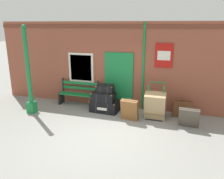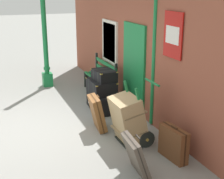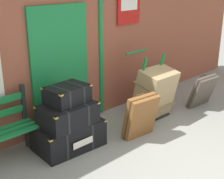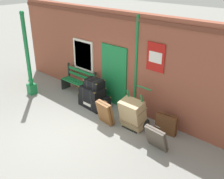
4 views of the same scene
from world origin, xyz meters
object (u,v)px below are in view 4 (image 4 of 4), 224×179
at_px(steamer_trunk_middle, 92,91).
at_px(large_brown_trunk, 133,114).
at_px(platform_bench, 79,82).
at_px(suitcase_oxblood, 105,113).
at_px(steamer_trunk_base, 94,101).
at_px(lamp_post, 29,64).
at_px(suitcase_olive, 166,124).
at_px(porters_trolley, 136,118).
at_px(suitcase_brown, 156,138).
at_px(steamer_trunk_top, 94,83).

height_order(steamer_trunk_middle, large_brown_trunk, large_brown_trunk).
relative_size(platform_bench, suitcase_oxblood, 2.14).
height_order(steamer_trunk_base, suitcase_oxblood, suitcase_oxblood).
bearing_deg(suitcase_oxblood, large_brown_trunk, 23.95).
distance_m(lamp_post, suitcase_olive, 5.40).
bearing_deg(steamer_trunk_base, steamer_trunk_middle, -120.53).
bearing_deg(porters_trolley, large_brown_trunk, -90.00).
xyz_separation_m(steamer_trunk_middle, porters_trolley, (1.87, 0.04, -0.31)).
distance_m(suitcase_brown, suitcase_oxblood, 1.87).
bearing_deg(large_brown_trunk, suitcase_oxblood, -156.05).
xyz_separation_m(platform_bench, suitcase_brown, (4.12, -0.90, -0.12)).
relative_size(steamer_trunk_base, steamer_trunk_top, 1.63).
xyz_separation_m(platform_bench, porters_trolley, (3.04, -0.37, -0.18)).
bearing_deg(steamer_trunk_top, lamp_post, -160.03).
xyz_separation_m(steamer_trunk_middle, suitcase_brown, (2.95, -0.49, -0.25)).
bearing_deg(lamp_post, steamer_trunk_middle, 19.21).
relative_size(suitcase_oxblood, suitcase_olive, 1.17).
bearing_deg(suitcase_olive, platform_bench, 178.96).
bearing_deg(steamer_trunk_base, porters_trolley, -0.39).
bearing_deg(steamer_trunk_top, porters_trolley, -0.42).
xyz_separation_m(platform_bench, steamer_trunk_top, (1.21, -0.35, 0.43)).
xyz_separation_m(lamp_post, porters_trolley, (4.33, 0.90, -0.91)).
relative_size(lamp_post, large_brown_trunk, 3.24).
bearing_deg(porters_trolley, platform_bench, 173.14).
bearing_deg(large_brown_trunk, steamer_trunk_base, 174.08).
bearing_deg(steamer_trunk_top, steamer_trunk_middle, -130.26).
bearing_deg(suitcase_oxblood, steamer_trunk_top, 152.38).
height_order(suitcase_oxblood, suitcase_olive, suitcase_oxblood).
bearing_deg(suitcase_brown, platform_bench, 167.74).
xyz_separation_m(steamer_trunk_top, suitcase_olive, (2.69, 0.28, -0.58)).
height_order(lamp_post, porters_trolley, lamp_post).
bearing_deg(suitcase_olive, steamer_trunk_base, -174.05).
distance_m(steamer_trunk_top, porters_trolley, 1.92).
height_order(porters_trolley, suitcase_brown, porters_trolley).
height_order(large_brown_trunk, suitcase_brown, large_brown_trunk).
bearing_deg(large_brown_trunk, steamer_trunk_middle, 175.76).
bearing_deg(steamer_trunk_top, large_brown_trunk, -5.99).
distance_m(steamer_trunk_middle, suitcase_olive, 2.77).
relative_size(steamer_trunk_base, porters_trolley, 0.89).
xyz_separation_m(steamer_trunk_base, steamer_trunk_top, (0.01, 0.00, 0.66)).
relative_size(platform_bench, steamer_trunk_base, 1.53).
relative_size(steamer_trunk_top, large_brown_trunk, 0.67).
distance_m(steamer_trunk_top, suitcase_brown, 3.01).
bearing_deg(large_brown_trunk, platform_bench, 169.86).
relative_size(lamp_post, suitcase_brown, 4.63).
bearing_deg(large_brown_trunk, suitcase_brown, -18.04).
bearing_deg(suitcase_brown, porters_trolley, 153.88).
bearing_deg(large_brown_trunk, suitcase_olive, 28.65).
bearing_deg(steamer_trunk_base, suitcase_oxblood, -27.27).
bearing_deg(lamp_post, porters_trolley, 11.69).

